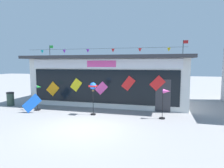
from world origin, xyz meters
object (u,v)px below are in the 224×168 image
object	(u,v)px
wind_spinner_left	(93,88)
wind_spinner_far_left	(38,97)
kite_shop_building	(110,79)
trash_bin	(10,99)
display_kite_on_ground	(32,103)
wind_spinner_center_left	(165,97)

from	to	relation	value
wind_spinner_left	wind_spinner_far_left	bearing A→B (deg)	177.27
kite_shop_building	wind_spinner_left	distance (m)	3.95
wind_spinner_left	trash_bin	bearing A→B (deg)	172.01
kite_shop_building	wind_spinner_far_left	bearing A→B (deg)	-134.61
display_kite_on_ground	wind_spinner_far_left	bearing A→B (deg)	90.64
kite_shop_building	display_kite_on_ground	size ratio (longest dim) A/B	10.39
trash_bin	display_kite_on_ground	xyz separation A→B (m)	(2.78, -1.38, 0.10)
wind_spinner_far_left	trash_bin	world-z (taller)	wind_spinner_far_left
kite_shop_building	wind_spinner_far_left	size ratio (longest dim) A/B	7.13
kite_shop_building	wind_spinner_center_left	xyz separation A→B (m)	(4.02, -3.79, -0.58)
wind_spinner_far_left	trash_bin	size ratio (longest dim) A/B	1.67
wind_spinner_far_left	display_kite_on_ground	xyz separation A→B (m)	(0.01, -0.65, -0.27)
wind_spinner_center_left	wind_spinner_left	bearing A→B (deg)	-177.72
kite_shop_building	trash_bin	size ratio (longest dim) A/B	11.93
wind_spinner_far_left	wind_spinner_center_left	xyz separation A→B (m)	(7.74, -0.02, 0.33)
wind_spinner_left	wind_spinner_center_left	bearing A→B (deg)	2.28
wind_spinner_far_left	display_kite_on_ground	size ratio (longest dim) A/B	1.46
wind_spinner_far_left	wind_spinner_center_left	distance (m)	7.75
kite_shop_building	trash_bin	xyz separation A→B (m)	(-6.49, -3.03, -1.28)
trash_bin	kite_shop_building	bearing A→B (deg)	25.05
kite_shop_building	display_kite_on_ground	world-z (taller)	kite_shop_building
kite_shop_building	wind_spinner_far_left	xyz separation A→B (m)	(-3.72, -3.77, -0.91)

